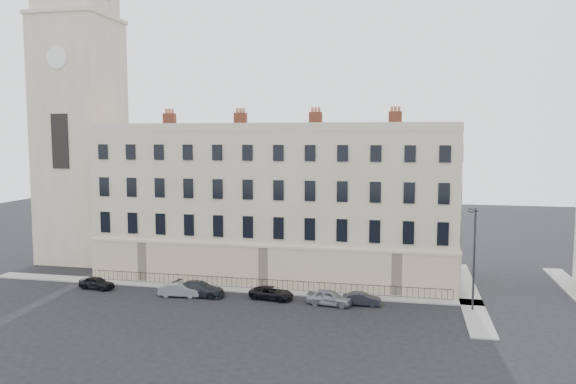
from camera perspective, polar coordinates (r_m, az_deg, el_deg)
name	(u,v)px	position (r m, az deg, el deg)	size (l,w,h in m)	color
ground	(315,311)	(47.88, 2.76, -11.99)	(160.00, 160.00, 0.00)	black
terrace	(278,204)	(58.95, -1.03, -1.18)	(36.22, 12.22, 17.00)	#BCAD8B
church_tower	(80,101)	(69.99, -20.41, 8.70)	(8.00, 8.13, 44.00)	#BCAD8B
pavement_terrace	(221,288)	(54.90, -6.87, -9.65)	(48.00, 2.00, 0.12)	gray
pavement_east_return	(468,293)	(55.24, 17.80, -9.78)	(2.00, 24.00, 0.12)	gray
railings	(262,284)	(54.01, -2.66, -9.33)	(35.00, 0.04, 0.96)	black
car_a	(97,283)	(57.25, -18.86, -8.72)	(1.41, 3.50, 1.19)	black
car_b	(180,290)	(52.74, -10.89, -9.70)	(1.34, 3.85, 1.27)	slate
car_c	(199,289)	(52.49, -8.99, -9.69)	(1.91, 4.70, 1.36)	#20242A
car_d	(272,293)	(51.01, -1.68, -10.22)	(1.84, 4.00, 1.11)	black
car_e	(329,297)	(49.37, 4.23, -10.63)	(1.60, 3.97, 1.35)	gray
car_f	(362,299)	(49.66, 7.49, -10.72)	(1.16, 3.33, 1.10)	black
streetlamp	(474,254)	(48.99, 18.36, -6.04)	(0.81, 1.80, 8.71)	#2D2D32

